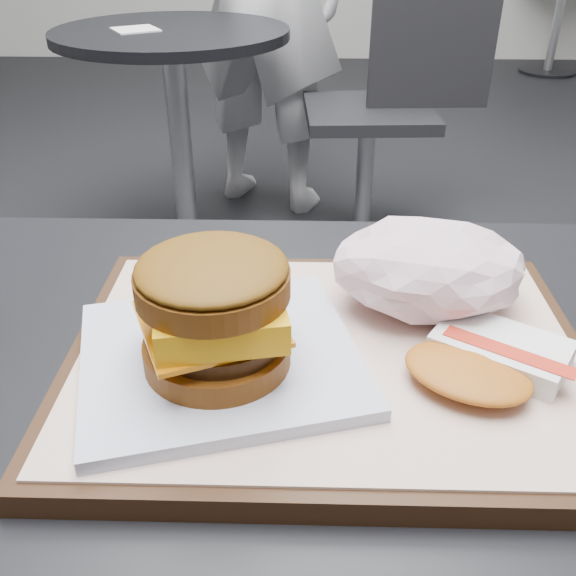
{
  "coord_description": "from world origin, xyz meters",
  "views": [
    {
      "loc": [
        0.05,
        -0.34,
        1.07
      ],
      "look_at": [
        0.04,
        0.05,
        0.83
      ],
      "focal_mm": 40.0,
      "sensor_mm": 36.0,
      "label": 1
    }
  ],
  "objects_px": {
    "breakfast_sandwich": "(217,323)",
    "neighbor_chair": "(390,97)",
    "neighbor_table": "(177,97)",
    "customer_table": "(242,570)",
    "serving_tray": "(328,359)",
    "hash_brown": "(486,359)",
    "crumpled_wrapper": "(429,268)"
  },
  "relations": [
    {
      "from": "hash_brown",
      "to": "customer_table",
      "type": "bearing_deg",
      "value": -174.77
    },
    {
      "from": "customer_table",
      "to": "serving_tray",
      "type": "relative_size",
      "value": 2.11
    },
    {
      "from": "neighbor_table",
      "to": "breakfast_sandwich",
      "type": "bearing_deg",
      "value": -78.24
    },
    {
      "from": "breakfast_sandwich",
      "to": "hash_brown",
      "type": "relative_size",
      "value": 1.68
    },
    {
      "from": "hash_brown",
      "to": "neighbor_chair",
      "type": "height_order",
      "value": "neighbor_chair"
    },
    {
      "from": "serving_tray",
      "to": "crumpled_wrapper",
      "type": "height_order",
      "value": "crumpled_wrapper"
    },
    {
      "from": "crumpled_wrapper",
      "to": "serving_tray",
      "type": "bearing_deg",
      "value": -142.03
    },
    {
      "from": "customer_table",
      "to": "neighbor_table",
      "type": "xyz_separation_m",
      "value": [
        -0.35,
        1.65,
        -0.03
      ]
    },
    {
      "from": "breakfast_sandwich",
      "to": "crumpled_wrapper",
      "type": "relative_size",
      "value": 1.51
    },
    {
      "from": "breakfast_sandwich",
      "to": "customer_table",
      "type": "bearing_deg",
      "value": -54.13
    },
    {
      "from": "serving_tray",
      "to": "neighbor_table",
      "type": "bearing_deg",
      "value": 104.52
    },
    {
      "from": "customer_table",
      "to": "serving_tray",
      "type": "height_order",
      "value": "serving_tray"
    },
    {
      "from": "hash_brown",
      "to": "neighbor_chair",
      "type": "distance_m",
      "value": 1.83
    },
    {
      "from": "hash_brown",
      "to": "breakfast_sandwich",
      "type": "bearing_deg",
      "value": -179.03
    },
    {
      "from": "neighbor_table",
      "to": "neighbor_chair",
      "type": "height_order",
      "value": "neighbor_chair"
    },
    {
      "from": "serving_tray",
      "to": "neighbor_chair",
      "type": "distance_m",
      "value": 1.82
    },
    {
      "from": "customer_table",
      "to": "crumpled_wrapper",
      "type": "distance_m",
      "value": 0.3
    },
    {
      "from": "serving_tray",
      "to": "customer_table",
      "type": "bearing_deg",
      "value": -149.18
    },
    {
      "from": "customer_table",
      "to": "hash_brown",
      "type": "xyz_separation_m",
      "value": [
        0.17,
        0.02,
        0.22
      ]
    },
    {
      "from": "neighbor_chair",
      "to": "crumpled_wrapper",
      "type": "bearing_deg",
      "value": -96.07
    },
    {
      "from": "hash_brown",
      "to": "neighbor_chair",
      "type": "xyz_separation_m",
      "value": [
        0.15,
        1.8,
        -0.29
      ]
    },
    {
      "from": "neighbor_chair",
      "to": "breakfast_sandwich",
      "type": "bearing_deg",
      "value": -100.64
    },
    {
      "from": "breakfast_sandwich",
      "to": "neighbor_chair",
      "type": "relative_size",
      "value": 0.26
    },
    {
      "from": "serving_tray",
      "to": "hash_brown",
      "type": "relative_size",
      "value": 2.81
    },
    {
      "from": "serving_tray",
      "to": "hash_brown",
      "type": "height_order",
      "value": "hash_brown"
    },
    {
      "from": "neighbor_table",
      "to": "neighbor_chair",
      "type": "distance_m",
      "value": 0.7
    },
    {
      "from": "serving_tray",
      "to": "crumpled_wrapper",
      "type": "relative_size",
      "value": 2.52
    },
    {
      "from": "breakfast_sandwich",
      "to": "hash_brown",
      "type": "distance_m",
      "value": 0.19
    },
    {
      "from": "breakfast_sandwich",
      "to": "crumpled_wrapper",
      "type": "xyz_separation_m",
      "value": [
        0.16,
        0.09,
        -0.01
      ]
    },
    {
      "from": "customer_table",
      "to": "hash_brown",
      "type": "height_order",
      "value": "hash_brown"
    },
    {
      "from": "customer_table",
      "to": "breakfast_sandwich",
      "type": "xyz_separation_m",
      "value": [
        -0.01,
        0.01,
        0.24
      ]
    },
    {
      "from": "customer_table",
      "to": "neighbor_table",
      "type": "bearing_deg",
      "value": 101.98
    }
  ]
}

